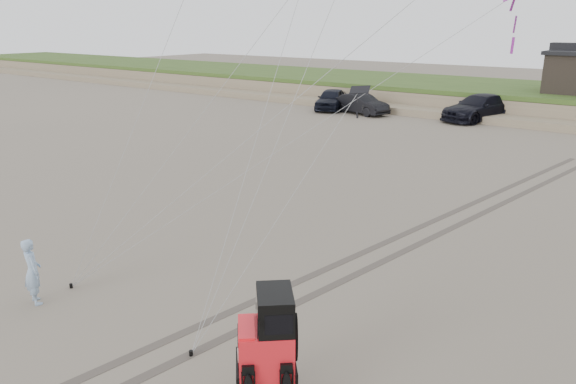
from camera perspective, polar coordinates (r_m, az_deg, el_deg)
name	(u,v)px	position (r m, az deg, el deg)	size (l,w,h in m)	color
ground	(168,326)	(13.11, -12.07, -13.20)	(160.00, 160.00, 0.00)	#6B6054
dune_ridge	(563,103)	(45.90, 26.18, 8.12)	(160.00, 14.25, 1.73)	#7A6B54
truck_a	(331,99)	(43.68, 4.43, 9.38)	(1.88, 4.68, 1.60)	black
truck_b	(361,104)	(41.81, 7.46, 8.86)	(1.54, 4.43, 1.46)	black
truck_c	(479,108)	(40.79, 18.85, 8.11)	(2.45, 6.03, 1.75)	black
jeep	(266,362)	(10.11, -2.26, -16.83)	(2.03, 4.72, 1.76)	#FF1E27
man	(32,271)	(14.75, -24.53, -7.34)	(0.60, 0.39, 1.64)	#7F92C5
stake_main	(71,286)	(15.48, -21.18, -8.87)	(0.08, 0.08, 0.12)	black
stake_aux	(191,353)	(11.99, -9.83, -15.83)	(0.08, 0.08, 0.12)	black
tire_tracks	(409,240)	(17.87, 12.22, -4.78)	(5.22, 29.74, 0.01)	#4C443D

